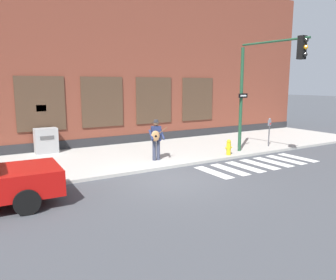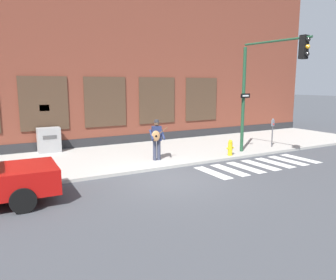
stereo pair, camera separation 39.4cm
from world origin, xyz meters
name	(u,v)px [view 2 (the right image)]	position (x,y,z in m)	size (l,w,h in m)	color
ground_plane	(170,179)	(0.00, 0.00, 0.00)	(160.00, 160.00, 0.00)	#424449
sidewalk	(126,156)	(0.00, 3.98, 0.06)	(28.00, 5.44, 0.11)	#ADAAA3
building_backdrop	(92,62)	(0.00, 8.69, 4.44)	(28.00, 4.06, 8.90)	brown
crosswalk	(260,165)	(4.18, -0.04, 0.01)	(5.20, 1.90, 0.01)	silver
busker	(157,137)	(0.70, 2.36, 1.07)	(0.72, 0.62, 1.69)	#33384C
traffic_light	(267,76)	(5.18, 0.82, 3.57)	(0.79, 3.24, 4.95)	#1E472D
parking_meter	(273,128)	(7.12, 2.15, 1.06)	(0.13, 0.11, 1.44)	#47474C
utility_box	(49,140)	(-2.91, 6.25, 0.69)	(1.00, 0.58, 1.15)	#9E9E9E
fire_hydrant	(230,148)	(3.97, 1.61, 0.46)	(0.38, 0.20, 0.70)	gold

